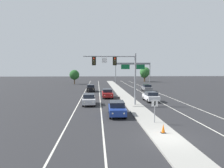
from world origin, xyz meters
The scene contains 19 objects.
ground_plane centered at (0.00, 0.00, 0.00)m, with size 260.00×260.00×0.00m, color #28282B.
median_island centered at (0.00, 18.00, 0.07)m, with size 2.40×110.00×0.15m, color #9E9B93.
lane_stripe_oncoming_center centered at (-4.70, 25.00, 0.00)m, with size 0.14×100.00×0.01m, color silver.
lane_stripe_receding_center centered at (4.70, 25.00, 0.00)m, with size 0.14×100.00×0.01m, color silver.
edge_stripe_left centered at (-8.00, 25.00, 0.00)m, with size 0.14×100.00×0.01m, color silver.
edge_stripe_right centered at (8.00, 25.00, 0.00)m, with size 0.14×100.00×0.01m, color silver.
overhead_signal_mast centered at (-2.16, 14.55, 5.33)m, with size 7.35×0.44×7.20m.
median_sign_post centered at (0.24, 4.35, 1.59)m, with size 0.60×0.10×2.20m.
car_oncoming_blue centered at (-2.98, 8.23, 0.82)m, with size 1.92×4.51×1.58m.
car_oncoming_silver centered at (-6.38, 15.69, 0.82)m, with size 1.92×4.51×1.58m.
car_oncoming_red centered at (-3.37, 23.04, 0.82)m, with size 1.85×4.48×1.58m.
car_oncoming_black centered at (-6.65, 33.94, 0.82)m, with size 1.89×4.50×1.58m.
car_receding_white centered at (3.37, 18.22, 0.82)m, with size 1.86×4.49×1.58m.
car_receding_grey centered at (6.38, 33.93, 0.82)m, with size 1.91×4.51×1.58m.
traffic_cone_median_nose centered at (0.05, 1.06, 0.51)m, with size 0.36×0.36×0.74m.
highway_sign_gantry centered at (8.20, 64.69, 6.16)m, with size 13.28×0.42×7.50m.
tree_far_right_b centered at (13.86, 70.41, 3.02)m, with size 3.20×3.20×4.63m.
tree_far_left_c centered at (-12.84, 57.69, 3.14)m, with size 3.33×3.33×4.82m.
tree_far_right_a centered at (13.83, 69.37, 3.83)m, with size 4.06×4.06×5.87m.
Camera 1 is at (-5.16, -15.36, 5.25)m, focal length 34.48 mm.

